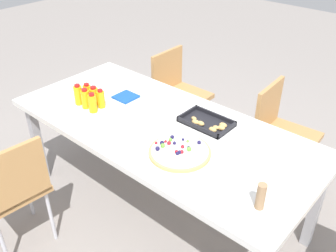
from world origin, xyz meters
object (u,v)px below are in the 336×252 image
chair_near_left (11,187)px  napkin_stack (126,97)px  juice_bottle_1 (86,99)px  chair_far_right (280,129)px  juice_bottle_2 (93,103)px  juice_bottle_5 (101,99)px  fruit_pizza (179,151)px  plate_stack (137,128)px  juice_bottle_3 (87,93)px  chair_far_left (177,89)px  juice_bottle_4 (94,96)px  juice_bottle_0 (78,95)px  snack_tray (207,123)px  party_table (161,132)px  cardboard_tube (261,196)px

chair_near_left → napkin_stack: 0.98m
juice_bottle_1 → chair_far_right: bearing=43.8°
juice_bottle_1 → juice_bottle_2: (0.08, -0.01, -0.00)m
juice_bottle_5 → fruit_pizza: bearing=-4.5°
juice_bottle_5 → plate_stack: juice_bottle_5 is taller
juice_bottle_5 → chair_near_left: bearing=-88.6°
juice_bottle_2 → juice_bottle_3: bearing=153.4°
chair_near_left → juice_bottle_5: juice_bottle_5 is taller
juice_bottle_1 → juice_bottle_5: size_ratio=1.06×
napkin_stack → fruit_pizza: bearing=-20.1°
chair_far_right → plate_stack: 1.11m
chair_far_left → juice_bottle_4: juice_bottle_4 is taller
juice_bottle_0 → napkin_stack: juice_bottle_0 is taller
snack_tray → juice_bottle_4: bearing=-158.9°
juice_bottle_0 → plate_stack: juice_bottle_0 is taller
party_table → chair_far_right: chair_far_right is taller
party_table → fruit_pizza: bearing=-29.3°
juice_bottle_2 → plate_stack: (0.38, 0.03, -0.05)m
juice_bottle_5 → juice_bottle_4: bearing=-179.2°
juice_bottle_2 → juice_bottle_4: size_ratio=1.03×
plate_stack → napkin_stack: (-0.37, 0.25, -0.01)m
juice_bottle_2 → juice_bottle_5: bearing=94.8°
juice_bottle_1 → juice_bottle_2: 0.08m
party_table → cardboard_tube: size_ratio=14.50×
party_table → plate_stack: bearing=-115.3°
napkin_stack → plate_stack: bearing=-34.4°
chair_near_left → chair_far_right: bearing=-24.5°
party_table → napkin_stack: 0.45m
chair_near_left → cardboard_tube: cardboard_tube is taller
plate_stack → chair_far_left: bearing=115.7°
juice_bottle_0 → fruit_pizza: size_ratio=0.42×
chair_far_right → cardboard_tube: cardboard_tube is taller
juice_bottle_4 → plate_stack: bearing=-5.5°
juice_bottle_2 → juice_bottle_4: bearing=135.4°
juice_bottle_2 → fruit_pizza: size_ratio=0.39×
juice_bottle_1 → juice_bottle_3: 0.10m
party_table → chair_near_left: size_ratio=2.48×
chair_far_right → juice_bottle_3: juice_bottle_3 is taller
juice_bottle_2 → cardboard_tube: (1.30, -0.06, 0.01)m
plate_stack → cardboard_tube: cardboard_tube is taller
juice_bottle_2 → juice_bottle_3: size_ratio=1.04×
chair_near_left → juice_bottle_5: size_ratio=6.16×
party_table → juice_bottle_3: (-0.60, -0.11, 0.12)m
chair_far_left → cardboard_tube: size_ratio=5.85×
fruit_pizza → juice_bottle_0: bearing=-179.2°
juice_bottle_1 → juice_bottle_3: size_ratio=1.07×
juice_bottle_5 → napkin_stack: (0.03, 0.21, -0.06)m
juice_bottle_3 → juice_bottle_5: juice_bottle_5 is taller
juice_bottle_4 → cardboard_tube: size_ratio=0.94×
snack_tray → napkin_stack: size_ratio=2.19×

